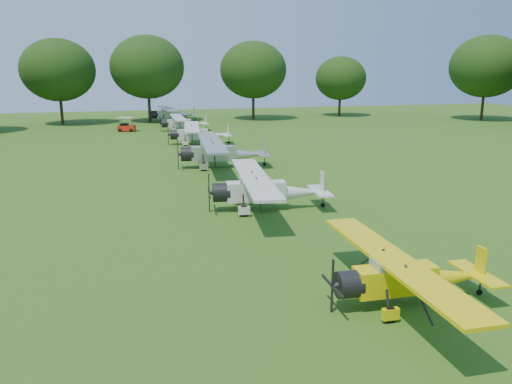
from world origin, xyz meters
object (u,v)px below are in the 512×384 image
aircraft_5 (197,133)px  aircraft_6 (183,122)px  aircraft_3 (265,188)px  golf_cart (126,127)px  aircraft_7 (172,113)px  aircraft_4 (220,151)px  aircraft_2 (407,274)px

aircraft_5 → aircraft_6: size_ratio=1.07×
aircraft_3 → golf_cart: aircraft_3 is taller
aircraft_3 → aircraft_7: aircraft_7 is taller
aircraft_4 → golf_cart: (-6.50, 27.50, -0.75)m
aircraft_5 → golf_cart: size_ratio=4.47×
aircraft_2 → aircraft_6: bearing=93.2°
golf_cart → aircraft_4: bearing=-57.8°
aircraft_2 → aircraft_7: (-0.18, 64.36, 0.27)m
aircraft_2 → aircraft_4: bearing=94.8°
aircraft_2 → aircraft_3: 12.57m
aircraft_4 → aircraft_7: (0.69, 38.75, -0.02)m
aircraft_4 → golf_cart: bearing=109.7°
aircraft_2 → aircraft_4: (-0.87, 25.61, 0.29)m
aircraft_4 → aircraft_5: bearing=94.6°
aircraft_2 → golf_cart: 53.62m
aircraft_5 → aircraft_6: bearing=97.3°
aircraft_2 → aircraft_5: bearing=93.5°
aircraft_2 → aircraft_6: size_ratio=0.91×
aircraft_6 → aircraft_3: bearing=-89.4°
golf_cart → aircraft_7: bearing=76.3°
aircraft_4 → golf_cart: 28.27m
aircraft_2 → golf_cart: bearing=100.8°
aircraft_7 → aircraft_5: bearing=-92.9°
aircraft_4 → aircraft_2: bearing=-81.6°
aircraft_6 → golf_cart: bearing=171.1°
aircraft_6 → aircraft_7: size_ratio=0.87×
aircraft_2 → aircraft_6: aircraft_6 is taller
aircraft_3 → golf_cart: size_ratio=4.54×
aircraft_3 → aircraft_7: 51.85m
aircraft_4 → aircraft_6: 26.17m
aircraft_3 → aircraft_4: 13.09m
aircraft_5 → golf_cart: aircraft_5 is taller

